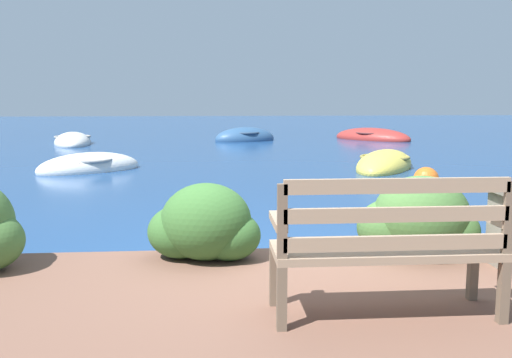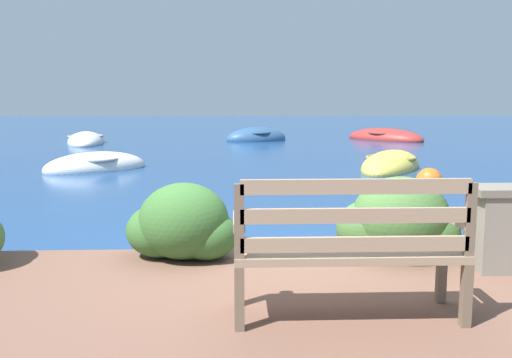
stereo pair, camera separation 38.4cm
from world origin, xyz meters
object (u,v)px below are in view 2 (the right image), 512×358
park_bench (350,245)px  mooring_buoy (429,181)px  rowboat_far (86,141)px  rowboat_nearest (391,166)px  rowboat_outer (256,139)px  rowboat_distant (385,138)px  rowboat_mid (96,167)px

park_bench → mooring_buoy: size_ratio=2.80×
rowboat_far → rowboat_nearest: bearing=37.9°
mooring_buoy → rowboat_outer: bearing=105.0°
park_bench → rowboat_outer: park_bench is taller
rowboat_nearest → rowboat_distant: size_ratio=0.99×
rowboat_mid → rowboat_far: size_ratio=0.71×
park_bench → rowboat_nearest: 9.51m
rowboat_mid → rowboat_distant: 11.76m
rowboat_nearest → rowboat_far: 11.18m
park_bench → rowboat_nearest: (2.78, 9.07, -0.64)m
rowboat_far → rowboat_distant: rowboat_distant is taller
rowboat_nearest → rowboat_distant: bearing=13.9°
park_bench → rowboat_far: bearing=109.8°
rowboat_far → rowboat_outer: bearing=85.1°
rowboat_mid → rowboat_distant: bearing=-172.2°
rowboat_mid → rowboat_far: (-2.02, 7.11, -0.00)m
rowboat_outer → rowboat_nearest: bearing=-91.7°
rowboat_far → mooring_buoy: size_ratio=6.80×
rowboat_mid → rowboat_nearest: bearing=144.1°
park_bench → mooring_buoy: bearing=67.2°
rowboat_mid → mooring_buoy: 7.04m
rowboat_distant → park_bench: bearing=-56.9°
park_bench → rowboat_mid: 9.90m
mooring_buoy → park_bench: bearing=-113.0°
park_bench → rowboat_nearest: bearing=73.1°
rowboat_outer → rowboat_distant: (4.72, 0.18, -0.01)m
mooring_buoy → rowboat_far: bearing=132.2°
park_bench → rowboat_distant: (4.81, 17.17, -0.64)m
rowboat_nearest → rowboat_far: rowboat_nearest is taller
rowboat_distant → rowboat_outer: bearing=-129.1°
park_bench → rowboat_far: (-5.79, 16.24, -0.65)m
rowboat_outer → rowboat_distant: rowboat_outer is taller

